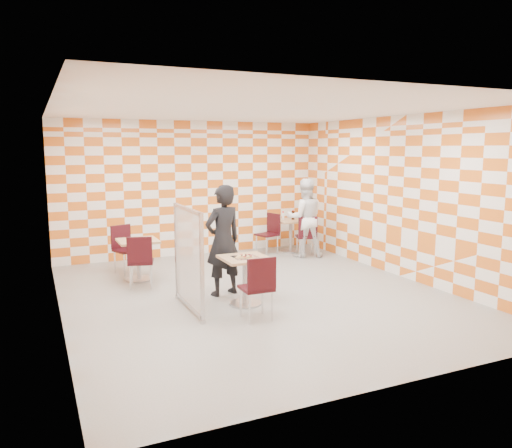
{
  "coord_description": "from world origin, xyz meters",
  "views": [
    {
      "loc": [
        -3.26,
        -7.28,
        2.4
      ],
      "look_at": [
        0.1,
        0.2,
        1.15
      ],
      "focal_mm": 35.0,
      "sensor_mm": 36.0,
      "label": 1
    }
  ],
  "objects_px": {
    "chair_main_front": "(259,283)",
    "chair_empty_far": "(124,245)",
    "chair_empty_near": "(140,258)",
    "soda_bottle": "(293,215)",
    "main_table": "(245,272)",
    "man_white": "(305,218)",
    "chair_second_side": "(270,230)",
    "empty_table": "(138,253)",
    "chair_second_front": "(307,233)",
    "man_dark": "(223,240)",
    "partition": "(188,258)",
    "sport_bottle": "(283,216)",
    "second_table": "(291,230)"
  },
  "relations": [
    {
      "from": "chair_second_front",
      "to": "sport_bottle",
      "type": "relative_size",
      "value": 4.62
    },
    {
      "from": "soda_bottle",
      "to": "chair_main_front",
      "type": "bearing_deg",
      "value": -123.91
    },
    {
      "from": "main_table",
      "to": "sport_bottle",
      "type": "height_order",
      "value": "sport_bottle"
    },
    {
      "from": "partition",
      "to": "man_white",
      "type": "bearing_deg",
      "value": 36.74
    },
    {
      "from": "chair_empty_far",
      "to": "soda_bottle",
      "type": "distance_m",
      "value": 4.01
    },
    {
      "from": "main_table",
      "to": "man_white",
      "type": "bearing_deg",
      "value": 46.09
    },
    {
      "from": "chair_second_side",
      "to": "partition",
      "type": "height_order",
      "value": "partition"
    },
    {
      "from": "chair_second_side",
      "to": "sport_bottle",
      "type": "xyz_separation_m",
      "value": [
        0.39,
        0.12,
        0.29
      ]
    },
    {
      "from": "main_table",
      "to": "chair_empty_near",
      "type": "bearing_deg",
      "value": 129.91
    },
    {
      "from": "man_dark",
      "to": "man_white",
      "type": "bearing_deg",
      "value": -157.12
    },
    {
      "from": "man_white",
      "to": "sport_bottle",
      "type": "height_order",
      "value": "man_white"
    },
    {
      "from": "chair_empty_far",
      "to": "chair_second_side",
      "type": "bearing_deg",
      "value": 7.36
    },
    {
      "from": "chair_second_front",
      "to": "man_dark",
      "type": "relative_size",
      "value": 0.51
    },
    {
      "from": "chair_empty_near",
      "to": "man_white",
      "type": "xyz_separation_m",
      "value": [
        3.86,
        1.12,
        0.33
      ]
    },
    {
      "from": "main_table",
      "to": "partition",
      "type": "height_order",
      "value": "partition"
    },
    {
      "from": "man_dark",
      "to": "soda_bottle",
      "type": "distance_m",
      "value": 3.81
    },
    {
      "from": "chair_empty_near",
      "to": "soda_bottle",
      "type": "xyz_separation_m",
      "value": [
        3.91,
        1.76,
        0.31
      ]
    },
    {
      "from": "second_table",
      "to": "empty_table",
      "type": "distance_m",
      "value": 3.93
    },
    {
      "from": "partition",
      "to": "chair_empty_far",
      "type": "bearing_deg",
      "value": 100.05
    },
    {
      "from": "man_white",
      "to": "partition",
      "type": "bearing_deg",
      "value": 52.71
    },
    {
      "from": "chair_empty_near",
      "to": "man_dark",
      "type": "distance_m",
      "value": 1.53
    },
    {
      "from": "main_table",
      "to": "second_table",
      "type": "xyz_separation_m",
      "value": [
        2.55,
        3.28,
        0.0
      ]
    },
    {
      "from": "second_table",
      "to": "empty_table",
      "type": "bearing_deg",
      "value": -163.22
    },
    {
      "from": "empty_table",
      "to": "chair_main_front",
      "type": "distance_m",
      "value": 3.11
    },
    {
      "from": "chair_second_side",
      "to": "soda_bottle",
      "type": "distance_m",
      "value": 0.69
    },
    {
      "from": "empty_table",
      "to": "partition",
      "type": "relative_size",
      "value": 0.48
    },
    {
      "from": "man_white",
      "to": "chair_main_front",
      "type": "bearing_deg",
      "value": 67.95
    },
    {
      "from": "chair_second_front",
      "to": "man_white",
      "type": "xyz_separation_m",
      "value": [
        -0.0,
        0.1,
        0.33
      ]
    },
    {
      "from": "man_dark",
      "to": "second_table",
      "type": "bearing_deg",
      "value": -149.45
    },
    {
      "from": "empty_table",
      "to": "chair_second_front",
      "type": "xyz_separation_m",
      "value": [
        3.78,
        0.42,
        0.04
      ]
    },
    {
      "from": "chair_second_side",
      "to": "chair_empty_far",
      "type": "xyz_separation_m",
      "value": [
        -3.35,
        -0.43,
        0.0
      ]
    },
    {
      "from": "chair_second_front",
      "to": "chair_empty_near",
      "type": "xyz_separation_m",
      "value": [
        -3.86,
        -1.02,
        0.0
      ]
    },
    {
      "from": "chair_main_front",
      "to": "sport_bottle",
      "type": "bearing_deg",
      "value": 58.78
    },
    {
      "from": "chair_second_front",
      "to": "man_dark",
      "type": "xyz_separation_m",
      "value": [
        -2.68,
        -1.92,
        0.36
      ]
    },
    {
      "from": "main_table",
      "to": "man_dark",
      "type": "distance_m",
      "value": 0.77
    },
    {
      "from": "chair_second_side",
      "to": "main_table",
      "type": "bearing_deg",
      "value": -121.54
    },
    {
      "from": "chair_second_side",
      "to": "chair_empty_far",
      "type": "bearing_deg",
      "value": -172.64
    },
    {
      "from": "sport_bottle",
      "to": "soda_bottle",
      "type": "relative_size",
      "value": 0.87
    },
    {
      "from": "empty_table",
      "to": "chair_second_front",
      "type": "bearing_deg",
      "value": 6.33
    },
    {
      "from": "main_table",
      "to": "man_white",
      "type": "xyz_separation_m",
      "value": [
        2.56,
        2.66,
        0.36
      ]
    },
    {
      "from": "chair_second_front",
      "to": "man_white",
      "type": "height_order",
      "value": "man_white"
    },
    {
      "from": "chair_empty_near",
      "to": "soda_bottle",
      "type": "height_order",
      "value": "soda_bottle"
    },
    {
      "from": "empty_table",
      "to": "chair_empty_far",
      "type": "relative_size",
      "value": 0.81
    },
    {
      "from": "empty_table",
      "to": "soda_bottle",
      "type": "relative_size",
      "value": 3.26
    },
    {
      "from": "partition",
      "to": "sport_bottle",
      "type": "xyz_separation_m",
      "value": [
        3.26,
        3.28,
        0.05
      ]
    },
    {
      "from": "second_table",
      "to": "man_dark",
      "type": "distance_m",
      "value": 3.76
    },
    {
      "from": "chair_main_front",
      "to": "chair_second_side",
      "type": "xyz_separation_m",
      "value": [
        2.12,
        4.03,
        0.0
      ]
    },
    {
      "from": "chair_main_front",
      "to": "chair_empty_far",
      "type": "bearing_deg",
      "value": 108.86
    },
    {
      "from": "chair_main_front",
      "to": "soda_bottle",
      "type": "distance_m",
      "value": 4.92
    },
    {
      "from": "second_table",
      "to": "soda_bottle",
      "type": "distance_m",
      "value": 0.35
    }
  ]
}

